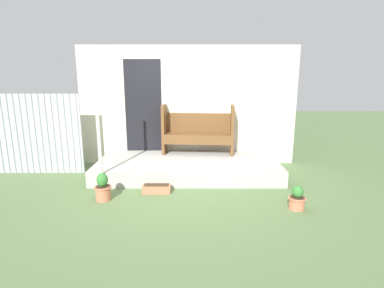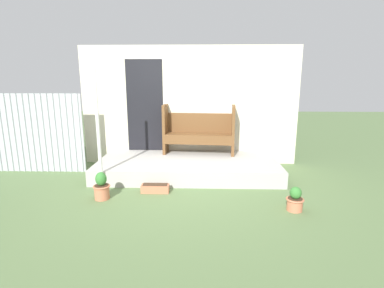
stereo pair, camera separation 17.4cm
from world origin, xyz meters
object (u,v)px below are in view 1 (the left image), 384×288
Objects in this scene: support_post at (98,129)px; flower_pot_left at (102,188)px; flower_pot_middle at (296,199)px; bench at (197,130)px; planter_box_rect at (156,189)px.

support_post reaches higher than flower_pot_left.
flower_pot_left is 3.02m from flower_pot_middle.
bench is (1.70, 1.42, -0.27)m from support_post.
flower_pot_left is (-1.56, -1.85, -0.62)m from bench.
bench is 3.27× the size of planter_box_rect.
bench is 2.70m from flower_pot_middle.
flower_pot_left is at bearing 173.60° from flower_pot_middle.
flower_pot_left reaches higher than planter_box_rect.
flower_pot_left reaches higher than flower_pot_middle.
bench is at bearing 64.53° from planter_box_rect.
flower_pot_middle is (1.44, -2.18, -0.66)m from bench.
flower_pot_left is (0.14, -0.43, -0.89)m from support_post.
support_post is 1.40m from planter_box_rect.
flower_pot_middle reaches higher than planter_box_rect.
support_post is 5.90× the size of flower_pot_middle.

